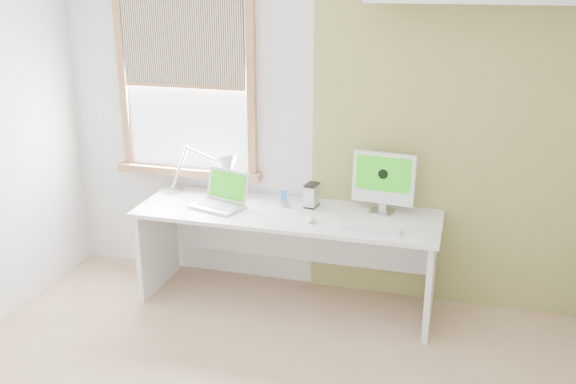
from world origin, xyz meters
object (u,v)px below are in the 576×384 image
(desk, at_px, (289,234))
(desk_lamp, at_px, (217,170))
(laptop, at_px, (222,197))
(imac, at_px, (384,179))
(external_drive, at_px, (312,195))

(desk, bearing_deg, desk_lamp, 164.04)
(desk_lamp, relative_size, laptop, 1.56)
(imac, bearing_deg, laptop, -170.87)
(desk, relative_size, laptop, 5.08)
(desk_lamp, distance_m, laptop, 0.30)
(desk_lamp, xyz_separation_m, external_drive, (0.77, -0.08, -0.11))
(desk, distance_m, desk_lamp, 0.76)
(laptop, bearing_deg, desk, 7.06)
(desk_lamp, height_order, imac, imac)
(laptop, bearing_deg, imac, 9.13)
(desk_lamp, bearing_deg, imac, -2.42)
(laptop, xyz_separation_m, external_drive, (0.64, 0.16, 0.02))
(desk, xyz_separation_m, laptop, (-0.50, -0.06, 0.26))
(laptop, height_order, external_drive, laptop)
(laptop, bearing_deg, external_drive, 14.11)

